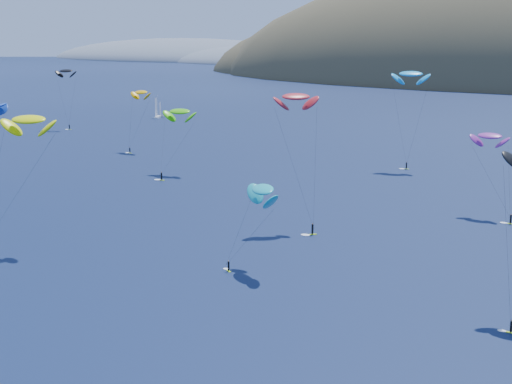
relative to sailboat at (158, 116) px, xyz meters
name	(u,v)px	position (x,y,z in m)	size (l,w,h in m)	color
headland	(201,62)	(-330.98, 530.37, -4.24)	(460.00, 250.00, 60.00)	slate
sailboat	(158,116)	(0.00, 0.00, 0.00)	(8.40, 7.81, 10.03)	white
kitesurfer_1	(141,92)	(47.47, -70.60, 17.54)	(8.11, 9.38, 20.64)	#ADDD18
kitesurfer_2	(28,120)	(94.90, -161.46, 21.67)	(10.62, 13.75, 25.28)	#ADDD18
kitesurfer_3	(180,112)	(79.06, -94.09, 15.56)	(9.76, 14.50, 19.12)	#ADDD18
kitesurfer_4	(411,74)	(130.31, -56.87, 25.07)	(10.70, 7.23, 28.75)	#ADDD18
kitesurfer_5	(263,189)	(136.81, -152.80, 12.12)	(9.69, 9.52, 15.54)	#ADDD18
kitesurfer_6	(490,136)	(160.67, -98.59, 15.44)	(11.42, 9.42, 18.55)	#ADDD18
kitesurfer_9	(296,97)	(129.34, -126.00, 24.30)	(11.93, 10.94, 27.66)	#ADDD18
kitesurfer_10	(1,105)	(40.62, -120.06, 17.59)	(7.86, 13.79, 20.80)	#ADDD18
kitesurfer_12	(66,71)	(-10.03, -43.77, 21.31)	(9.18, 6.37, 24.61)	#ADDD18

